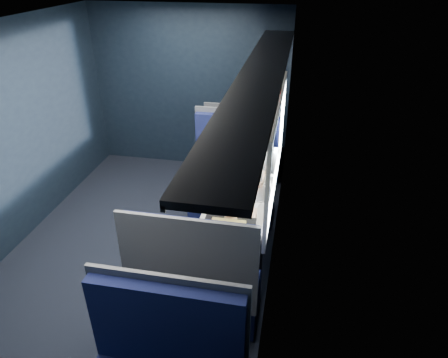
% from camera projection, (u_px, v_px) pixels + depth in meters
% --- Properties ---
extents(ground, '(2.80, 4.20, 0.01)m').
position_uv_depth(ground, '(145.00, 246.00, 4.45)').
color(ground, black).
extents(room_shell, '(3.00, 4.40, 2.40)m').
position_uv_depth(room_shell, '(132.00, 121.00, 3.72)').
color(room_shell, black).
rests_on(room_shell, ground).
extents(table, '(0.62, 1.00, 0.74)m').
position_uv_depth(table, '(237.00, 205.00, 3.95)').
color(table, '#54565E').
rests_on(table, ground).
extents(seat_bay_near, '(1.09, 0.62, 1.26)m').
position_uv_depth(seat_bay_near, '(232.00, 182.00, 4.85)').
color(seat_bay_near, '#0E123E').
rests_on(seat_bay_near, ground).
extents(seat_bay_far, '(1.04, 0.62, 1.26)m').
position_uv_depth(seat_bay_far, '(199.00, 284.00, 3.35)').
color(seat_bay_far, '#0E123E').
rests_on(seat_bay_far, ground).
extents(seat_row_front, '(1.04, 0.51, 1.16)m').
position_uv_depth(seat_row_front, '(245.00, 151.00, 5.64)').
color(seat_row_front, '#0E123E').
rests_on(seat_row_front, ground).
extents(man, '(0.53, 0.56, 1.32)m').
position_uv_depth(man, '(253.00, 169.00, 4.51)').
color(man, black).
rests_on(man, ground).
extents(woman, '(0.53, 0.56, 1.32)m').
position_uv_depth(woman, '(232.00, 246.00, 3.30)').
color(woman, black).
rests_on(woman, ground).
extents(papers, '(0.69, 0.85, 0.01)m').
position_uv_depth(papers, '(237.00, 196.00, 3.95)').
color(papers, white).
rests_on(papers, table).
extents(laptop, '(0.34, 0.40, 0.26)m').
position_uv_depth(laptop, '(262.00, 188.00, 3.95)').
color(laptop, silver).
rests_on(laptop, table).
extents(bottle_small, '(0.07, 0.07, 0.24)m').
position_uv_depth(bottle_small, '(259.00, 177.00, 4.08)').
color(bottle_small, silver).
rests_on(bottle_small, table).
extents(cup, '(0.07, 0.07, 0.09)m').
position_uv_depth(cup, '(271.00, 179.00, 4.16)').
color(cup, white).
rests_on(cup, table).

